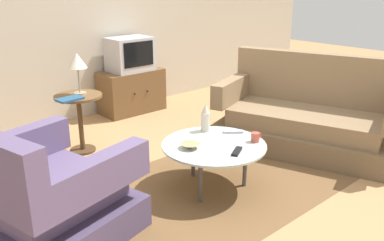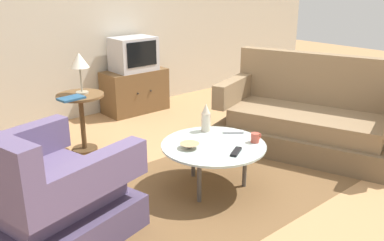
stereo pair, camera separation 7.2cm
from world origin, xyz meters
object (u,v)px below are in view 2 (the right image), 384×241
object	(u,v)px
vase	(206,118)
tv_remote_dark	(236,152)
mug	(255,138)
coffee_table	(213,147)
tv_stand	(135,91)
book	(71,98)
television	(133,54)
couch	(309,120)
bowl	(190,146)
side_table	(81,111)
tv_remote_silver	(234,132)
table_lamp	(79,62)
armchair	(43,197)

from	to	relation	value
vase	tv_remote_dark	xyz separation A→B (m)	(-0.15, -0.52, -0.11)
tv_remote_dark	mug	bearing A→B (deg)	-18.34
mug	coffee_table	bearing A→B (deg)	146.53
tv_stand	book	world-z (taller)	book
coffee_table	television	size ratio (longest dim) A/B	1.60
couch	coffee_table	world-z (taller)	couch
couch	vase	bearing A→B (deg)	57.43
tv_stand	bowl	distance (m)	2.38
side_table	book	world-z (taller)	book
bowl	tv_remote_dark	bearing A→B (deg)	-55.25
side_table	television	distance (m)	1.44
tv_remote_silver	bowl	bearing A→B (deg)	39.85
coffee_table	side_table	world-z (taller)	side_table
tv_stand	tv_remote_silver	distance (m)	2.23
vase	couch	bearing A→B (deg)	-13.49
television	table_lamp	bearing A→B (deg)	-145.39
table_lamp	vase	bearing A→B (deg)	-63.85
mug	bowl	distance (m)	0.57
mug	television	bearing A→B (deg)	80.72
side_table	television	xyz separation A→B (m)	(1.16, 0.79, 0.34)
armchair	side_table	size ratio (longest dim) A/B	1.92
tv_remote_silver	coffee_table	bearing A→B (deg)	51.96
tv_remote_silver	side_table	bearing A→B (deg)	-22.19
television	tv_remote_silver	distance (m)	2.25
armchair	television	distance (m)	2.93
book	side_table	bearing A→B (deg)	32.33
table_lamp	mug	size ratio (longest dim) A/B	3.61
table_lamp	bowl	distance (m)	1.52
tv_remote_dark	book	world-z (taller)	book
armchair	tv_remote_silver	xyz separation A→B (m)	(1.68, -0.17, 0.11)
vase	mug	distance (m)	0.50
side_table	vase	distance (m)	1.35
tv_stand	vase	bearing A→B (deg)	-105.08
tv_stand	television	world-z (taller)	television
side_table	bowl	distance (m)	1.43
armchair	bowl	bearing A→B (deg)	67.77
television	book	world-z (taller)	television
armchair	tv_remote_silver	world-z (taller)	armchair
television	mug	distance (m)	2.51
television	book	size ratio (longest dim) A/B	2.16
table_lamp	vase	world-z (taller)	table_lamp
bowl	couch	bearing A→B (deg)	-2.83
coffee_table	tv_stand	world-z (taller)	tv_stand
television	tv_remote_dark	distance (m)	2.63
coffee_table	table_lamp	xyz separation A→B (m)	(-0.43, 1.48, 0.55)
couch	vase	xyz separation A→B (m)	(-1.19, 0.29, 0.21)
vase	tv_remote_silver	world-z (taller)	vase
armchair	table_lamp	distance (m)	1.67
couch	tv_remote_dark	bearing A→B (deg)	80.86
tv_stand	table_lamp	bearing A→B (deg)	-145.24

